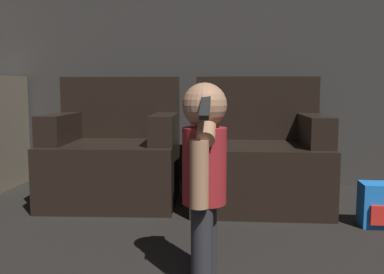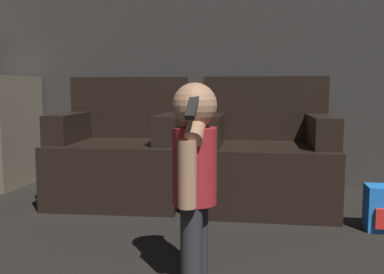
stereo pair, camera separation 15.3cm
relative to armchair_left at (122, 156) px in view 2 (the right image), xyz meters
name	(u,v)px [view 2 (the right image)]	position (x,y,z in m)	size (l,w,h in m)	color
wall_back	(251,28)	(0.90, 0.66, 0.98)	(8.40, 0.05, 2.60)	#33302D
armchair_left	(122,156)	(0.00, 0.00, 0.00)	(0.94, 0.84, 0.89)	black
armchair_right	(265,159)	(1.03, 0.00, 0.00)	(0.92, 0.80, 0.89)	black
person_toddler	(194,166)	(0.74, -1.26, 0.17)	(0.18, 0.33, 0.83)	#28282D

